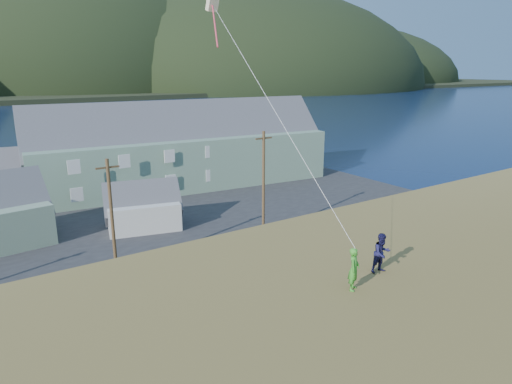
# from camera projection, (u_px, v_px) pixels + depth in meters

# --- Properties ---
(ground) EXTENTS (900.00, 900.00, 0.00)m
(ground) POSITION_uv_depth(u_px,v_px,m) (129.00, 280.00, 31.81)
(ground) COLOR #0A1638
(ground) RESTS_ON ground
(grass_strip) EXTENTS (110.00, 8.00, 0.10)m
(grass_strip) POSITION_uv_depth(u_px,v_px,m) (139.00, 290.00, 30.20)
(grass_strip) COLOR #4C3D19
(grass_strip) RESTS_ON ground
(waterfront_lot) EXTENTS (72.00, 36.00, 0.12)m
(waterfront_lot) POSITION_uv_depth(u_px,v_px,m) (72.00, 215.00, 45.39)
(waterfront_lot) COLOR #28282B
(waterfront_lot) RESTS_ON ground
(far_hills) EXTENTS (760.00, 265.00, 143.00)m
(far_hills) POSITION_uv_depth(u_px,v_px,m) (31.00, 88.00, 273.82)
(far_hills) COLOR black
(far_hills) RESTS_ON ground
(lodge) EXTENTS (36.69, 13.63, 12.61)m
(lodge) POSITION_uv_depth(u_px,v_px,m) (183.00, 147.00, 56.01)
(lodge) COLOR slate
(lodge) RESTS_ON waterfront_lot
(shed_white) EXTENTS (7.58, 5.91, 5.33)m
(shed_white) POSITION_uv_depth(u_px,v_px,m) (143.00, 207.00, 41.31)
(shed_white) COLOR beige
(shed_white) RESTS_ON waterfront_lot
(shed_palegreen_far) EXTENTS (11.39, 7.52, 7.14)m
(shed_palegreen_far) POSITION_uv_depth(u_px,v_px,m) (32.00, 175.00, 50.53)
(shed_palegreen_far) COLOR gray
(shed_palegreen_far) RESTS_ON waterfront_lot
(utility_poles) EXTENTS (31.42, 0.24, 9.14)m
(utility_poles) POSITION_uv_depth(u_px,v_px,m) (87.00, 218.00, 30.74)
(utility_poles) COLOR #47331E
(utility_poles) RESTS_ON waterfront_lot
(kite_flyer_green) EXTENTS (0.64, 0.59, 1.46)m
(kite_flyer_green) POSITION_uv_depth(u_px,v_px,m) (354.00, 269.00, 14.94)
(kite_flyer_green) COLOR #389328
(kite_flyer_green) RESTS_ON hillside
(kite_flyer_navy) EXTENTS (0.79, 0.65, 1.46)m
(kite_flyer_navy) POSITION_uv_depth(u_px,v_px,m) (382.00, 253.00, 16.23)
(kite_flyer_navy) COLOR #18173F
(kite_flyer_navy) RESTS_ON hillside
(kite_rig) EXTENTS (0.92, 4.31, 11.56)m
(kite_rig) POSITION_uv_depth(u_px,v_px,m) (215.00, 11.00, 18.56)
(kite_rig) COLOR beige
(kite_rig) RESTS_ON ground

